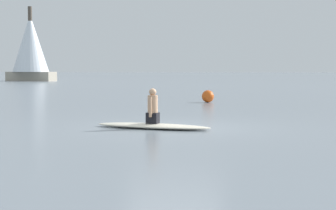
{
  "coord_description": "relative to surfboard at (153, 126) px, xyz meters",
  "views": [
    {
      "loc": [
        -14.1,
        -2.11,
        1.56
      ],
      "look_at": [
        -0.07,
        0.16,
        0.6
      ],
      "focal_mm": 58.25,
      "sensor_mm": 36.0,
      "label": 1
    }
  ],
  "objects": [
    {
      "name": "sailboat_far_right",
      "position": [
        49.69,
        24.7,
        4.21
      ],
      "size": [
        5.2,
        6.52,
        9.1
      ],
      "rotation": [
        0.0,
        0.0,
        -1.78
      ],
      "color": "#B2A893",
      "rests_on": "ground"
    },
    {
      "name": "surfboard",
      "position": [
        0.0,
        0.0,
        0.0
      ],
      "size": [
        1.35,
        3.23,
        0.13
      ],
      "primitive_type": "ellipsoid",
      "rotation": [
        0.0,
        0.0,
        1.37
      ],
      "color": "silver",
      "rests_on": "ground"
    },
    {
      "name": "buoy_marker",
      "position": [
        10.97,
        -0.48,
        0.22
      ],
      "size": [
        0.56,
        0.56,
        0.56
      ],
      "primitive_type": "sphere",
      "color": "#E55919",
      "rests_on": "ground"
    },
    {
      "name": "person_paddler",
      "position": [
        0.0,
        0.0,
        0.48
      ],
      "size": [
        0.4,
        0.34,
        0.91
      ],
      "rotation": [
        0.0,
        0.0,
        1.37
      ],
      "color": "black",
      "rests_on": "surfboard"
    },
    {
      "name": "ground_plane",
      "position": [
        0.28,
        -0.52,
        -0.07
      ],
      "size": [
        400.0,
        400.0,
        0.0
      ],
      "primitive_type": "plane",
      "color": "gray"
    }
  ]
}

